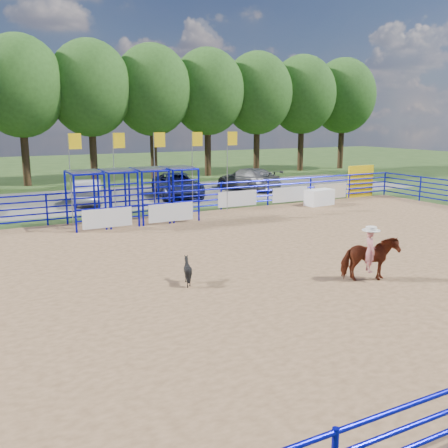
{
  "coord_description": "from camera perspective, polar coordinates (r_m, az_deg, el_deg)",
  "views": [
    {
      "loc": [
        -9.29,
        -13.68,
        4.72
      ],
      "look_at": [
        -1.56,
        1.0,
        1.3
      ],
      "focal_mm": 40.0,
      "sensor_mm": 36.0,
      "label": 1
    }
  ],
  "objects": [
    {
      "name": "gravel_strip",
      "position": [
        32.4,
        -10.82,
        3.08
      ],
      "size": [
        40.0,
        10.0,
        0.01
      ],
      "primitive_type": "cube",
      "color": "slate",
      "rests_on": "ground"
    },
    {
      "name": "car_b",
      "position": [
        30.13,
        -15.28,
        3.61
      ],
      "size": [
        2.55,
        4.55,
        1.42
      ],
      "primitive_type": "imported",
      "rotation": [
        0.0,
        0.0,
        2.88
      ],
      "color": "gray",
      "rests_on": "gravel_strip"
    },
    {
      "name": "car_c",
      "position": [
        31.64,
        -5.35,
        4.43
      ],
      "size": [
        3.42,
        5.8,
        1.51
      ],
      "primitive_type": "imported",
      "rotation": [
        0.0,
        0.0,
        -0.17
      ],
      "color": "#161937",
      "rests_on": "gravel_strip"
    },
    {
      "name": "arena_dirt",
      "position": [
        17.19,
        6.19,
        -4.32
      ],
      "size": [
        30.0,
        20.0,
        0.02
      ],
      "primitive_type": "cube",
      "color": "#A47B52",
      "rests_on": "ground"
    },
    {
      "name": "ground",
      "position": [
        17.2,
        6.19,
        -4.35
      ],
      "size": [
        120.0,
        120.0,
        0.0
      ],
      "primitive_type": "plane",
      "color": "#375120",
      "rests_on": "ground"
    },
    {
      "name": "announcer_table",
      "position": [
        28.96,
        10.84,
        3.01
      ],
      "size": [
        1.78,
        1.0,
        0.9
      ],
      "primitive_type": "cube",
      "rotation": [
        0.0,
        0.0,
        0.13
      ],
      "color": "white",
      "rests_on": "arena_dirt"
    },
    {
      "name": "perimeter_fence",
      "position": [
        17.01,
        6.24,
        -1.92
      ],
      "size": [
        30.1,
        20.1,
        1.5
      ],
      "color": "#0809B1",
      "rests_on": "ground"
    },
    {
      "name": "chute_assembly",
      "position": [
        23.95,
        -9.51,
        3.19
      ],
      "size": [
        19.32,
        2.41,
        4.2
      ],
      "color": "#0809B1",
      "rests_on": "ground"
    },
    {
      "name": "car_d",
      "position": [
        35.18,
        2.75,
        5.19
      ],
      "size": [
        3.11,
        5.52,
        1.51
      ],
      "primitive_type": "imported",
      "rotation": [
        0.0,
        0.0,
        3.34
      ],
      "color": "#58585B",
      "rests_on": "gravel_strip"
    },
    {
      "name": "treeline",
      "position": [
        40.85,
        -15.1,
        15.22
      ],
      "size": [
        56.4,
        6.4,
        11.24
      ],
      "color": "#3F2B19",
      "rests_on": "ground"
    },
    {
      "name": "calf",
      "position": [
        14.77,
        -4.21,
        -5.34
      ],
      "size": [
        0.93,
        0.91,
        0.79
      ],
      "primitive_type": "imported",
      "rotation": [
        0.0,
        0.0,
        2.1
      ],
      "color": "black",
      "rests_on": "arena_dirt"
    },
    {
      "name": "horse_and_rider",
      "position": [
        15.5,
        16.31,
        -3.41
      ],
      "size": [
        1.78,
        1.3,
        2.3
      ],
      "color": "maroon",
      "rests_on": "arena_dirt"
    }
  ]
}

